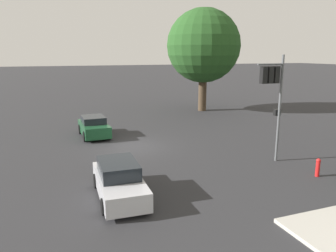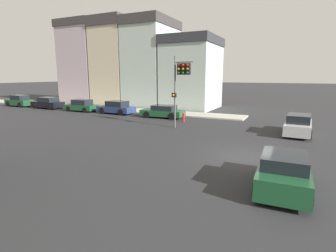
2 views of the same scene
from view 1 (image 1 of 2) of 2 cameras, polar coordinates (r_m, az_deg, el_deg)
ground_plane at (r=21.57m, az=-6.18°, el=-3.58°), size 300.00×300.00×0.00m
street_tree at (r=34.68m, az=6.20°, el=13.70°), size 7.54×7.54×10.51m
traffic_signal at (r=18.54m, az=17.72°, el=6.70°), size 0.55×1.73×5.90m
crossing_car_0 at (r=24.55m, az=-12.78°, el=-0.13°), size 3.96×1.98×1.46m
crossing_car_1 at (r=14.10m, az=-8.52°, el=-9.41°), size 4.41×1.99×1.53m
fire_hydrant at (r=17.85m, az=24.65°, el=-6.49°), size 0.22×0.22×0.92m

